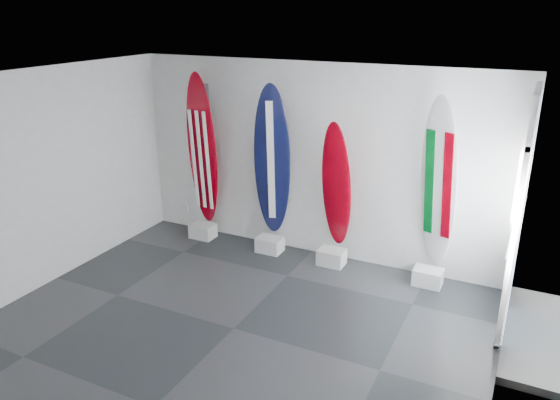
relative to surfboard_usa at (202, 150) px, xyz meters
The scene contains 16 objects.
floor 3.33m from the surfboard_usa, 50.18° to the right, with size 6.00×6.00×0.00m, color black.
ceiling 3.32m from the surfboard_usa, 50.18° to the right, with size 6.00×6.00×0.00m, color white.
wall_back 1.91m from the surfboard_usa, ahead, with size 6.00×6.00×0.00m, color silver.
wall_front 5.14m from the surfboard_usa, 68.31° to the right, with size 6.00×6.00×0.00m, color silver.
wall_left 2.53m from the surfboard_usa, 115.73° to the right, with size 5.00×5.00×0.00m, color silver.
wall_right 5.41m from the surfboard_usa, 24.95° to the right, with size 5.00×5.00×0.00m, color silver.
display_block_usa 1.40m from the surfboard_usa, 90.00° to the right, with size 0.40×0.30×0.24m, color silver.
surfboard_usa is the anchor object (origin of this frame).
display_block_navy 1.90m from the surfboard_usa, ahead, with size 0.40×0.30×0.24m, color silver.
surfboard_navy 1.29m from the surfboard_usa, ahead, with size 0.56×0.08×2.49m, color black.
display_block_swiss 2.74m from the surfboard_usa, ahead, with size 0.40×0.30×0.24m, color silver.
surfboard_swiss 2.37m from the surfboard_usa, ahead, with size 0.46×0.08×2.03m, color #77000B.
display_block_italy 4.06m from the surfboard_usa, ahead, with size 0.40×0.30×0.24m, color silver.
surfboard_italy 3.81m from the surfboard_usa, ahead, with size 0.56×0.08×2.48m, color white.
wall_outlet 1.31m from the surfboard_usa, 159.98° to the left, with size 0.09×0.02×0.13m, color silver.
glass_door 4.93m from the surfboard_usa, ahead, with size 0.12×1.16×2.85m, color white, non-canonical shape.
Camera 1 is at (3.03, -4.90, 3.75)m, focal length 34.71 mm.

